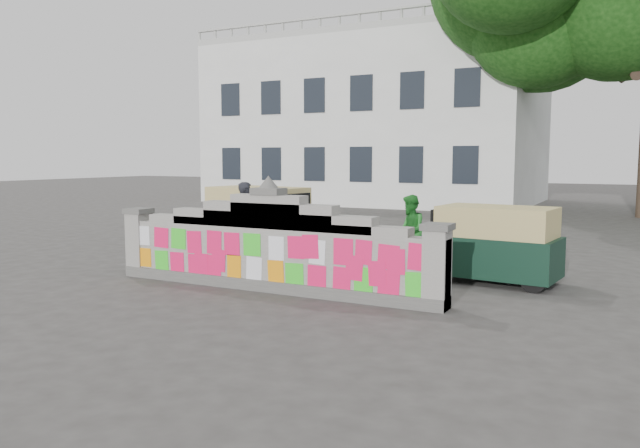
% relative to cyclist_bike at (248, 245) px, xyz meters
% --- Properties ---
extents(ground, '(100.00, 100.00, 0.00)m').
position_rel_cyclist_bike_xyz_m(ground, '(1.70, -1.83, -0.46)').
color(ground, '#383533').
rests_on(ground, ground).
extents(parapet_wall, '(6.48, 0.44, 2.01)m').
position_rel_cyclist_bike_xyz_m(parapet_wall, '(1.70, -1.84, 0.29)').
color(parapet_wall, '#4C4C49').
rests_on(parapet_wall, ground).
extents(building, '(16.00, 10.00, 8.90)m').
position_rel_cyclist_bike_xyz_m(building, '(-5.30, 20.15, 3.56)').
color(building, silver).
rests_on(building, ground).
extents(cyclist_bike, '(1.85, 1.06, 0.92)m').
position_rel_cyclist_bike_xyz_m(cyclist_bike, '(0.00, 0.00, 0.00)').
color(cyclist_bike, black).
rests_on(cyclist_bike, ground).
extents(cyclist_rider, '(0.51, 0.65, 1.56)m').
position_rel_cyclist_bike_xyz_m(cyclist_rider, '(0.00, 0.00, 0.32)').
color(cyclist_rider, black).
rests_on(cyclist_rider, ground).
extents(pedestrian, '(0.84, 0.92, 1.54)m').
position_rel_cyclist_bike_xyz_m(pedestrian, '(3.09, 1.55, 0.31)').
color(pedestrian, '#227E28').
rests_on(pedestrian, ground).
extents(rickshaw_left, '(3.00, 1.78, 1.61)m').
position_rel_cyclist_bike_xyz_m(rickshaw_left, '(-0.70, 1.56, 0.38)').
color(rickshaw_left, black).
rests_on(rickshaw_left, ground).
extents(rickshaw_right, '(2.62, 1.42, 1.42)m').
position_rel_cyclist_bike_xyz_m(rickshaw_right, '(5.01, 0.69, 0.28)').
color(rickshaw_right, black).
rests_on(rickshaw_right, ground).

